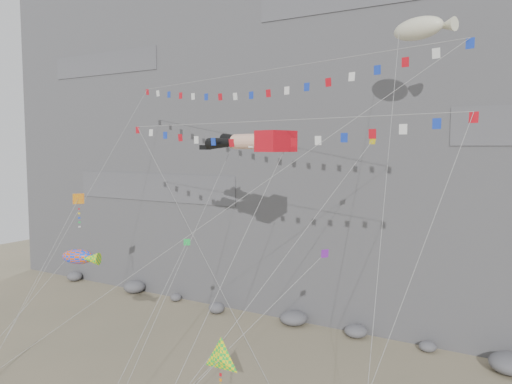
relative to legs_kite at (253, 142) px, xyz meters
The scene contains 13 objects.
cliff 26.49m from the legs_kite, 93.77° to the left, with size 80.00×28.00×50.00m, color slate.
talus_boulders 19.15m from the legs_kite, 99.29° to the left, with size 60.00×3.00×1.20m, color slate, non-canonical shape.
legs_kite is the anchor object (origin of this frame).
flag_banner_upper 5.54m from the legs_kite, 107.33° to the left, with size 29.93×17.50×29.57m.
flag_banner_lower 2.48m from the legs_kite, 43.79° to the right, with size 26.69×10.92×21.66m.
harlequin_kite 15.71m from the legs_kite, 168.32° to the right, with size 1.88×9.89×15.06m.
fish_windsock 14.83m from the legs_kite, 146.47° to the right, with size 8.63×5.85×11.84m.
delta_kite 15.48m from the legs_kite, 68.51° to the right, with size 4.73×6.14×8.67m.
blimp_windsock 13.51m from the legs_kite, 26.27° to the left, with size 4.68×14.71×27.66m.
small_kite_a 4.34m from the legs_kite, 144.71° to the left, with size 1.90×15.99×22.61m.
small_kite_b 9.70m from the legs_kite, 18.39° to the right, with size 7.95×10.24×15.49m.
small_kite_c 8.72m from the legs_kite, 121.19° to the right, with size 1.71×11.27×14.65m.
small_kite_d 8.05m from the legs_kite, ahead, with size 8.28×15.86×23.92m.
Camera 1 is at (19.81, -23.46, 16.33)m, focal length 35.00 mm.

